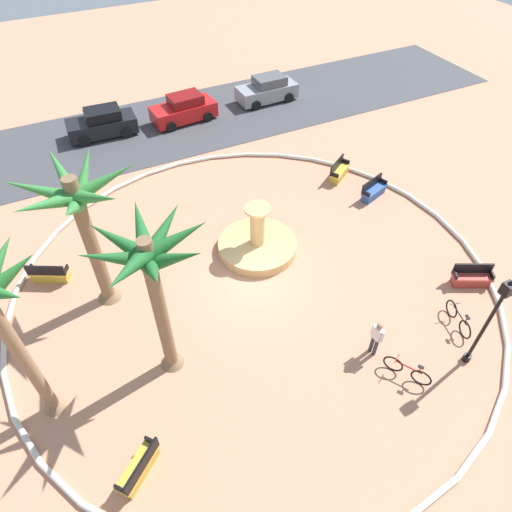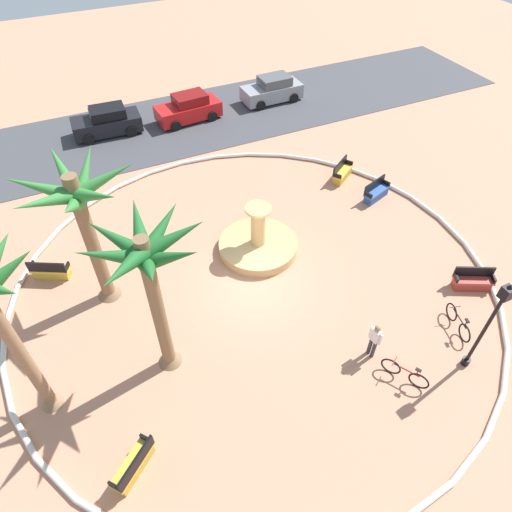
# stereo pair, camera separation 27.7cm
# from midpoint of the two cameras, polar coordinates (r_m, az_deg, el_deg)

# --- Properties ---
(ground_plane) EXTENTS (80.00, 80.00, 0.00)m
(ground_plane) POSITION_cam_midpoint_polar(r_m,az_deg,el_deg) (18.94, -0.50, -3.45)
(ground_plane) COLOR tan
(plaza_curb) EXTENTS (19.83, 19.83, 0.20)m
(plaza_curb) POSITION_cam_midpoint_polar(r_m,az_deg,el_deg) (18.86, -0.50, -3.25)
(plaza_curb) COLOR silver
(plaza_curb) RESTS_ON ground
(street_asphalt) EXTENTS (48.00, 8.00, 0.03)m
(street_asphalt) POSITION_cam_midpoint_polar(r_m,az_deg,el_deg) (29.83, -12.99, 15.37)
(street_asphalt) COLOR #424247
(street_asphalt) RESTS_ON ground
(fountain) EXTENTS (3.51, 3.51, 2.41)m
(fountain) POSITION_cam_midpoint_polar(r_m,az_deg,el_deg) (20.12, -0.22, 1.49)
(fountain) COLOR tan
(fountain) RESTS_ON ground
(palm_tree_by_curb) EXTENTS (3.72, 3.69, 6.24)m
(palm_tree_by_curb) POSITION_cam_midpoint_polar(r_m,az_deg,el_deg) (13.19, -13.70, -1.69)
(palm_tree_by_curb) COLOR brown
(palm_tree_by_curb) RESTS_ON ground
(palm_tree_mid_plaza) EXTENTS (4.28, 4.27, 6.07)m
(palm_tree_mid_plaza) POSITION_cam_midpoint_polar(r_m,az_deg,el_deg) (16.45, -21.84, 5.28)
(palm_tree_mid_plaza) COLOR brown
(palm_tree_mid_plaza) RESTS_ON ground
(bench_east) EXTENTS (1.68, 0.98, 1.00)m
(bench_east) POSITION_cam_midpoint_polar(r_m,az_deg,el_deg) (23.85, 14.27, 7.93)
(bench_east) COLOR #335BA8
(bench_east) RESTS_ON ground
(bench_west) EXTENTS (1.55, 1.40, 1.00)m
(bench_west) POSITION_cam_midpoint_polar(r_m,az_deg,el_deg) (15.07, -15.09, -24.47)
(bench_west) COLOR gold
(bench_west) RESTS_ON ground
(bench_north) EXTENTS (1.65, 1.18, 1.00)m
(bench_north) POSITION_cam_midpoint_polar(r_m,az_deg,el_deg) (20.74, -24.95, -2.10)
(bench_north) COLOR gold
(bench_north) RESTS_ON ground
(bench_southeast) EXTENTS (1.66, 1.16, 1.00)m
(bench_southeast) POSITION_cam_midpoint_polar(r_m,az_deg,el_deg) (20.62, 25.18, -2.54)
(bench_southeast) COLOR #B73D33
(bench_southeast) RESTS_ON ground
(bench_southwest) EXTENTS (1.61, 1.30, 1.00)m
(bench_southwest) POSITION_cam_midpoint_polar(r_m,az_deg,el_deg) (24.90, 10.13, 10.40)
(bench_southwest) COLOR gold
(bench_southwest) RESTS_ON ground
(lamppost) EXTENTS (0.32, 0.32, 4.24)m
(lamppost) POSITION_cam_midpoint_polar(r_m,az_deg,el_deg) (16.43, 27.08, -6.91)
(lamppost) COLOR black
(lamppost) RESTS_ON ground
(bicycle_red_frame) EXTENTS (0.93, 1.51, 0.94)m
(bicycle_red_frame) POSITION_cam_midpoint_polar(r_m,az_deg,el_deg) (16.80, 18.09, -13.58)
(bicycle_red_frame) COLOR black
(bicycle_red_frame) RESTS_ON ground
(bicycle_by_lamppost) EXTENTS (0.58, 1.68, 0.94)m
(bicycle_by_lamppost) POSITION_cam_midpoint_polar(r_m,az_deg,el_deg) (18.84, 23.79, -7.26)
(bicycle_by_lamppost) COLOR black
(bicycle_by_lamppost) RESTS_ON ground
(person_cyclist_helmet) EXTENTS (0.26, 0.52, 1.68)m
(person_cyclist_helmet) POSITION_cam_midpoint_polar(r_m,az_deg,el_deg) (16.60, 14.48, -9.89)
(person_cyclist_helmet) COLOR #33333D
(person_cyclist_helmet) RESTS_ON ground
(parked_car_leftmost) EXTENTS (4.08, 2.08, 1.67)m
(parked_car_leftmost) POSITION_cam_midpoint_polar(r_m,az_deg,el_deg) (29.62, -19.11, 15.53)
(parked_car_leftmost) COLOR black
(parked_car_leftmost) RESTS_ON ground
(parked_car_second) EXTENTS (4.12, 2.16, 1.67)m
(parked_car_second) POSITION_cam_midpoint_polar(r_m,az_deg,el_deg) (30.09, -9.36, 17.82)
(parked_car_second) COLOR red
(parked_car_second) RESTS_ON ground
(parked_car_third) EXTENTS (4.03, 1.97, 1.67)m
(parked_car_third) POSITION_cam_midpoint_polar(r_m,az_deg,el_deg) (32.23, 1.16, 20.25)
(parked_car_third) COLOR gray
(parked_car_third) RESTS_ON ground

